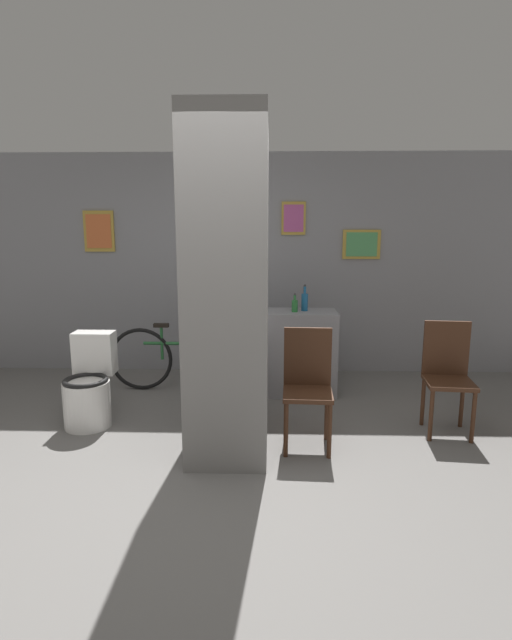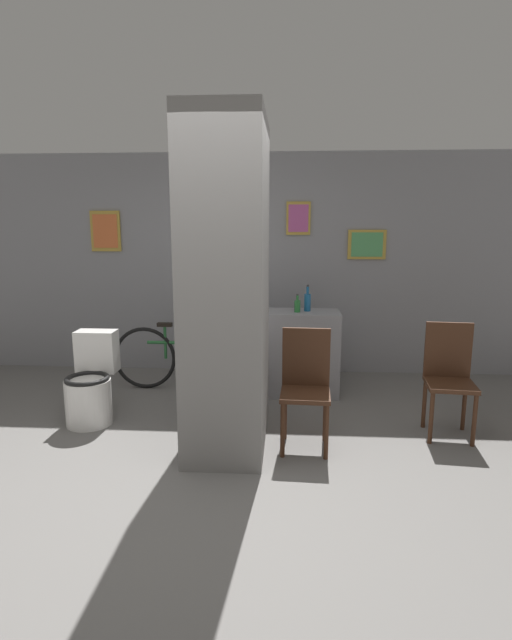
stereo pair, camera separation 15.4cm
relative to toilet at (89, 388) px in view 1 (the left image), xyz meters
The scene contains 10 objects.
ground_plane 1.54m from the toilet, 37.00° to the right, with size 14.00×14.00×0.00m, color slate.
wall_back 2.32m from the toilet, 55.21° to the left, with size 8.00×0.09×2.60m.
pillar_center 1.65m from the toilet, 12.83° to the right, with size 0.64×1.21×2.60m.
counter_shelf 1.97m from the toilet, 26.78° to the left, with size 1.15×0.44×0.89m.
toilet is the anchor object (origin of this frame).
chair_near_pillar 1.99m from the toilet, 11.02° to the right, with size 0.41×0.41×0.96m.
chair_by_doorway 3.18m from the toilet, ahead, with size 0.43×0.43×0.96m.
bicycle 1.17m from the toilet, 53.17° to the left, with size 1.62×0.42×0.74m.
bottle_tall 2.29m from the toilet, 24.55° to the left, with size 0.07×0.07×0.28m.
bottle_short 2.16m from the toilet, 24.01° to the left, with size 0.06×0.06×0.19m.
Camera 1 is at (0.44, -3.35, 1.81)m, focal length 28.00 mm.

